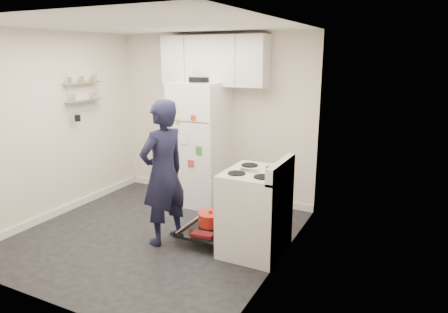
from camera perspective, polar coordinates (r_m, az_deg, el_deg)
The scene contains 7 objects.
room at distance 4.82m, azimuth -10.44°, elevation 2.43°, with size 3.21×3.21×2.51m.
electric_range at distance 4.53m, azimuth 4.32°, elevation -7.95°, with size 0.66×0.76×1.10m.
open_oven_door at distance 4.91m, azimuth -2.11°, elevation -9.61°, with size 0.55×0.70×0.23m.
refrigerator at distance 5.90m, azimuth -3.43°, elevation 1.85°, with size 0.72×0.74×1.88m.
upper_cabinets at distance 5.85m, azimuth -1.40°, elevation 13.52°, with size 1.60×0.33×0.70m, color silver.
wall_shelf_rack at distance 6.08m, azimuth -19.51°, elevation 8.74°, with size 0.14×0.60×0.61m.
person at distance 4.67m, azimuth -8.68°, elevation -2.36°, with size 0.62×0.41×1.71m, color black.
Camera 1 is at (2.81, -3.75, 2.19)m, focal length 32.00 mm.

